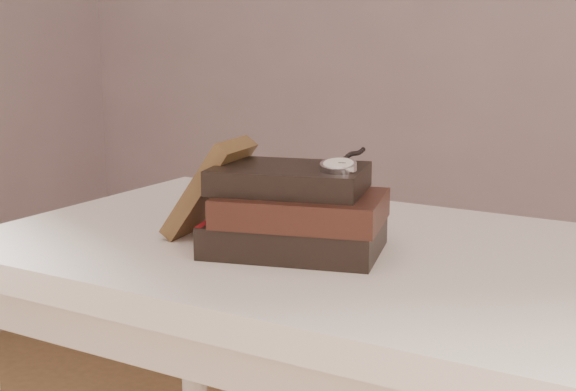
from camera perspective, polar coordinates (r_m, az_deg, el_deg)
The scene contains 5 objects.
table at distance 1.15m, azimuth 3.61°, elevation -7.91°, with size 1.00×0.60×0.75m.
book_stack at distance 1.08m, azimuth 0.52°, elevation -1.20°, with size 0.26×0.21×0.11m.
journal at distance 1.16m, azimuth -5.54°, elevation 0.54°, with size 0.02×0.10×0.16m, color #402C18.
pocket_watch at distance 1.05m, azimuth 3.67°, elevation 2.18°, with size 0.06×0.15×0.02m.
eyeglasses at distance 1.17m, azimuth -2.39°, elevation 0.41°, with size 0.12×0.13×0.05m.
Camera 1 is at (0.49, -0.62, 1.05)m, focal length 50.90 mm.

